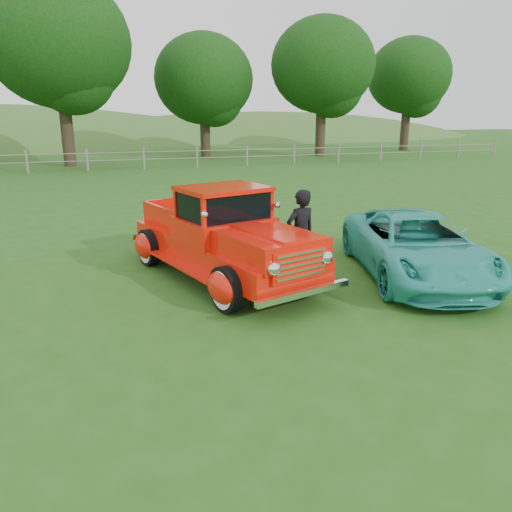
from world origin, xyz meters
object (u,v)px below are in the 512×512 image
object	(u,v)px
tree_near_west	(58,42)
tree_near_east	(204,79)
tree_mid_east	(323,65)
tree_far_east	(409,76)
teal_sedan	(416,246)
man	(300,235)
red_pickup	(222,238)

from	to	relation	value
tree_near_west	tree_near_east	world-z (taller)	tree_near_west
tree_mid_east	tree_near_west	bearing A→B (deg)	-173.29
tree_far_east	teal_sedan	xyz separation A→B (m)	(-18.80, -28.84, -5.25)
teal_sedan	man	xyz separation A→B (m)	(-2.18, 0.57, 0.25)
tree_mid_east	teal_sedan	distance (m)	28.19
teal_sedan	man	bearing A→B (deg)	-179.94
tree_far_east	tree_near_east	bearing A→B (deg)	-176.63
tree_near_east	teal_sedan	size ratio (longest dim) A/B	1.89
red_pickup	teal_sedan	size ratio (longest dim) A/B	1.20
tree_near_west	red_pickup	xyz separation A→B (m)	(3.63, -22.78, -6.00)
tree_near_east	teal_sedan	distance (m)	28.28
man	red_pickup	bearing A→B (deg)	-34.20
tree_near_west	red_pickup	bearing A→B (deg)	-80.95
tree_mid_east	teal_sedan	bearing A→B (deg)	-110.77
tree_near_west	tree_mid_east	xyz separation A→B (m)	(17.00, 2.00, -0.62)
tree_near_west	tree_mid_east	size ratio (longest dim) A/B	1.10
tree_near_east	red_pickup	world-z (taller)	tree_near_east
red_pickup	tree_far_east	bearing A→B (deg)	33.99
tree_far_east	tree_near_west	bearing A→B (deg)	-169.11
tree_mid_east	tree_far_east	world-z (taller)	tree_mid_east
tree_far_east	red_pickup	world-z (taller)	tree_far_east
red_pickup	tree_near_west	bearing A→B (deg)	81.88
tree_near_west	tree_mid_east	world-z (taller)	tree_near_west
tree_near_east	red_pickup	size ratio (longest dim) A/B	1.58
teal_sedan	tree_mid_east	bearing A→B (deg)	83.83
tree_far_east	teal_sedan	distance (m)	34.82
teal_sedan	red_pickup	bearing A→B (deg)	178.09
tree_near_east	tree_mid_east	world-z (taller)	tree_mid_east
teal_sedan	man	world-z (taller)	man
tree_far_east	man	xyz separation A→B (m)	(-20.98, -28.27, -5.00)
red_pickup	man	xyz separation A→B (m)	(1.39, -0.49, 0.07)
teal_sedan	tree_near_west	bearing A→B (deg)	121.41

